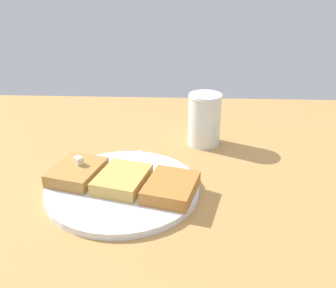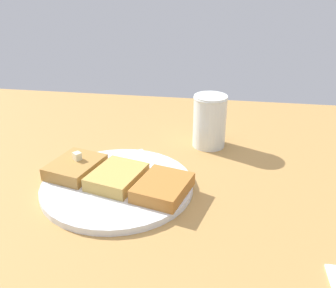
{
  "view_description": "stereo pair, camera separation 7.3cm",
  "coord_description": "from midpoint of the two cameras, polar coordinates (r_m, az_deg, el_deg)",
  "views": [
    {
      "loc": [
        9.42,
        -51.65,
        38.41
      ],
      "look_at": [
        6.31,
        14.37,
        7.13
      ],
      "focal_mm": 40.0,
      "sensor_mm": 36.0,
      "label": 1
    },
    {
      "loc": [
        16.69,
        -50.91,
        38.41
      ],
      "look_at": [
        6.31,
        14.37,
        7.13
      ],
      "focal_mm": 40.0,
      "sensor_mm": 36.0,
      "label": 2
    }
  ],
  "objects": [
    {
      "name": "fork",
      "position": [
        0.7,
        -4.19,
        -3.99
      ],
      "size": [
        10.14,
        14.07,
        0.36
      ],
      "color": "silver",
      "rests_on": "plate"
    },
    {
      "name": "table_surface",
      "position": [
        0.65,
        -9.61,
        -10.12
      ],
      "size": [
        113.55,
        113.55,
        2.63
      ],
      "primitive_type": "cube",
      "color": "#AD7F44",
      "rests_on": "ground"
    },
    {
      "name": "toast_slice_left",
      "position": [
        0.7,
        -16.6,
        -4.19
      ],
      "size": [
        10.15,
        11.59,
        2.33
      ],
      "primitive_type": "cube",
      "rotation": [
        0.0,
        0.0,
        -0.25
      ],
      "color": "#A67637",
      "rests_on": "plate"
    },
    {
      "name": "syrup_jar",
      "position": [
        0.82,
        3.02,
        3.55
      ],
      "size": [
        7.34,
        7.34,
        11.46
      ],
      "color": "#5E270E",
      "rests_on": "table_surface"
    },
    {
      "name": "toast_slice_right",
      "position": [
        0.63,
        -2.86,
        -6.73
      ],
      "size": [
        10.15,
        11.59,
        2.33
      ],
      "primitive_type": "cube",
      "rotation": [
        0.0,
        0.0,
        -0.25
      ],
      "color": "#AC6D2D",
      "rests_on": "plate"
    },
    {
      "name": "toast_slice_middle",
      "position": [
        0.66,
        -10.13,
        -5.43
      ],
      "size": [
        10.15,
        11.59,
        2.33
      ],
      "primitive_type": "cube",
      "rotation": [
        0.0,
        0.0,
        -0.25
      ],
      "color": "tan",
      "rests_on": "plate"
    },
    {
      "name": "plate",
      "position": [
        0.67,
        -10.02,
        -6.66
      ],
      "size": [
        26.92,
        26.92,
        1.18
      ],
      "color": "white",
      "rests_on": "table_surface"
    },
    {
      "name": "butter_pat_primary",
      "position": [
        0.7,
        -16.42,
        -2.54
      ],
      "size": [
        1.89,
        1.87,
        1.41
      ],
      "primitive_type": "cube",
      "rotation": [
        0.0,
        0.0,
        2.46
      ],
      "color": "beige",
      "rests_on": "toast_slice_left"
    }
  ]
}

